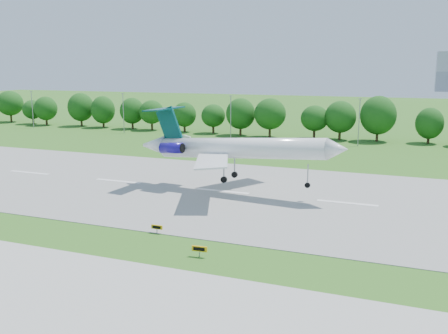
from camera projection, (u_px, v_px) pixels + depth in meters
ground at (146, 240)px, 58.86m from camera, size 600.00×600.00×0.00m
runway at (223, 191)px, 81.68m from camera, size 400.00×45.00×0.08m
taxiway at (38, 307)px, 42.41m from camera, size 400.00×23.00×0.08m
tree_line at (309, 116)px, 141.65m from camera, size 288.40×8.40×10.40m
light_poles at (292, 119)px, 133.37m from camera, size 175.90×0.25×12.19m
airliner at (230, 147)px, 79.92m from camera, size 35.79×25.95×11.67m
taxi_sign_left at (157, 227)px, 61.13m from camera, size 1.50×0.21×1.06m
taxi_sign_centre at (199, 249)px, 53.52m from camera, size 1.74×0.34×1.22m
service_vehicle_a at (185, 137)px, 141.30m from camera, size 3.39×1.91×1.06m
service_vehicle_b at (285, 144)px, 127.80m from camera, size 3.76×1.56×1.27m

